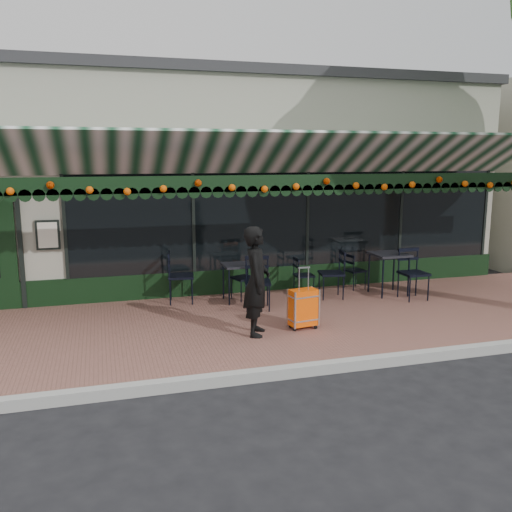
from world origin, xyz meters
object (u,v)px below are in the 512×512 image
object	(u,v)px
chair_b_left	(243,278)
suitcase	(303,308)
cafe_table_b	(239,268)
chair_b_front	(258,283)
chair_solo	(181,277)
chair_a_left	(331,274)
woman	(257,281)
chair_a_front	(414,274)
cafe_table_a	(389,257)
chair_b_right	(304,276)
chair_a_right	(355,271)

from	to	relation	value
chair_b_left	suitcase	bearing A→B (deg)	-6.43
cafe_table_b	suitcase	bearing A→B (deg)	-73.08
chair_b_front	chair_solo	world-z (taller)	chair_solo
cafe_table_b	chair_a_left	world-z (taller)	chair_a_left
woman	suitcase	world-z (taller)	woman
chair_a_front	suitcase	bearing A→B (deg)	-158.46
cafe_table_b	chair_solo	bearing A→B (deg)	168.25
chair_a_front	chair_solo	bearing A→B (deg)	165.95
woman	chair_solo	bearing A→B (deg)	40.78
woman	suitcase	distance (m)	0.96
suitcase	cafe_table_a	distance (m)	2.97
chair_b_left	woman	bearing A→B (deg)	-28.56
chair_b_right	chair_solo	xyz separation A→B (m)	(-2.48, 0.10, 0.12)
chair_b_left	chair_a_front	bearing A→B (deg)	54.84
chair_a_right	chair_b_right	size ratio (longest dim) A/B	0.99
suitcase	chair_a_front	world-z (taller)	suitcase
cafe_table_a	chair_a_right	size ratio (longest dim) A/B	1.11
suitcase	chair_b_front	world-z (taller)	suitcase
chair_a_front	chair_b_right	xyz separation A→B (m)	(-1.93, 0.93, -0.12)
suitcase	chair_b_front	xyz separation A→B (m)	(-0.39, 1.31, 0.15)
chair_a_front	chair_a_right	bearing A→B (deg)	122.58
cafe_table_b	chair_b_right	bearing A→B (deg)	5.08
chair_a_left	chair_b_right	bearing A→B (deg)	-121.49
chair_a_right	chair_solo	bearing A→B (deg)	78.60
cafe_table_b	chair_a_front	xyz separation A→B (m)	(3.33, -0.81, -0.15)
suitcase	cafe_table_b	distance (m)	2.05
cafe_table_b	chair_b_right	size ratio (longest dim) A/B	0.94
chair_b_left	chair_a_right	bearing A→B (deg)	74.76
chair_b_front	chair_b_right	bearing A→B (deg)	45.14
cafe_table_a	chair_solo	world-z (taller)	chair_solo
woman	chair_b_left	world-z (taller)	woman
chair_a_right	chair_a_left	bearing A→B (deg)	112.30
woman	cafe_table_a	size ratio (longest dim) A/B	2.03
chair_b_right	chair_b_front	xyz separation A→B (m)	(-1.20, -0.76, 0.10)
woman	chair_b_front	distance (m)	1.48
chair_solo	chair_a_left	bearing A→B (deg)	-90.97
cafe_table_a	chair_a_right	distance (m)	0.84
suitcase	cafe_table_b	bearing A→B (deg)	97.80
suitcase	chair_solo	distance (m)	2.74
woman	cafe_table_a	xyz separation A→B (m)	(3.27, 1.68, -0.10)
chair_b_left	chair_b_right	distance (m)	1.27
chair_b_front	chair_b_left	bearing A→B (deg)	108.48
chair_a_left	chair_b_left	distance (m)	1.74
woman	cafe_table_a	bearing A→B (deg)	-43.18
chair_b_right	chair_solo	distance (m)	2.48
woman	chair_a_left	distance (m)	2.72
chair_b_right	suitcase	bearing A→B (deg)	161.67
cafe_table_b	chair_a_front	bearing A→B (deg)	-13.65
woman	chair_a_left	size ratio (longest dim) A/B	1.78
woman	chair_a_right	bearing A→B (deg)	-31.40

